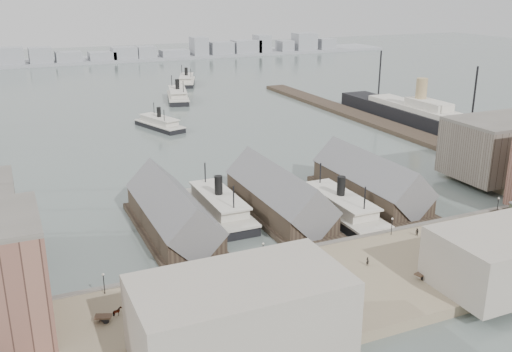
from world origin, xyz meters
name	(u,v)px	position (x,y,z in m)	size (l,w,h in m)	color
ground	(313,243)	(0.00, 0.00, 0.00)	(900.00, 900.00, 0.00)	#4F5B57
quay	(367,280)	(0.00, -20.00, 1.00)	(180.00, 30.00, 2.00)	#7E6F55
seawall	(326,248)	(0.00, -5.20, 1.15)	(180.00, 1.20, 2.30)	#59544C
east_wharf	(372,121)	(78.00, 90.00, 0.80)	(10.00, 180.00, 1.60)	#2D231C
ferry_shed_west	(172,214)	(-26.00, 16.88, 4.64)	(14.00, 42.00, 12.60)	#2D231C
ferry_shed_center	(278,197)	(0.00, 16.88, 4.64)	(14.00, 42.00, 12.60)	#2D231C
ferry_shed_east	(370,183)	(26.00, 16.88, 4.64)	(14.00, 42.00, 12.60)	#2D231C
warehouse_east_back	(501,148)	(68.00, 15.00, 9.50)	(28.00, 20.00, 15.00)	#60564C
street_bldg_center	(504,258)	(20.00, -32.00, 7.00)	(24.00, 16.00, 10.00)	gray
street_bldg_west	(241,317)	(-30.00, -32.00, 8.00)	(30.00, 16.00, 12.00)	gray
lamp_post_far_w	(104,280)	(-45.00, -7.00, 4.71)	(0.44, 0.44, 3.92)	black
lamp_post_near_w	(263,248)	(-15.00, -7.00, 4.71)	(0.44, 0.44, 3.92)	black
lamp_post_near_e	(392,223)	(15.00, -7.00, 4.71)	(0.44, 0.44, 3.92)	black
lamp_post_far_e	(498,202)	(45.00, -7.00, 4.71)	(0.44, 0.44, 3.92)	black
far_shore	(81,57)	(-2.07, 334.14, 3.91)	(500.00, 40.00, 15.72)	gray
ferry_docked_west	(219,206)	(-13.00, 22.56, 2.49)	(8.91, 29.71, 10.61)	black
ferry_docked_east	(340,207)	(13.00, 10.13, 2.51)	(9.01, 30.02, 10.72)	black
ferry_open_near	(159,123)	(-3.00, 114.83, 2.07)	(14.91, 25.85, 8.85)	black
ferry_open_mid	(178,95)	(19.81, 166.69, 2.57)	(16.06, 31.96, 10.95)	black
ferry_open_far	(187,80)	(37.98, 210.71, 2.35)	(17.41, 29.22, 10.01)	black
ocean_steamer	(419,115)	(92.00, 78.18, 4.01)	(12.75, 93.15, 18.63)	black
horse_cart_left	(113,314)	(-45.14, -15.20, 2.77)	(4.74, 2.98, 1.47)	black
horse_cart_center	(282,297)	(-18.27, -21.52, 2.80)	(4.97, 2.16, 1.57)	black
horse_cart_right	(431,274)	(10.02, -25.40, 2.77)	(4.77, 2.70, 1.49)	black
pedestrian_0	(125,309)	(-43.04, -14.54, 2.79)	(0.58, 0.42, 1.59)	black
pedestrian_1	(140,333)	(-42.39, -22.35, 2.82)	(0.80, 0.62, 1.65)	black
pedestrian_2	(218,284)	(-26.51, -13.30, 2.80)	(1.03, 0.59, 1.59)	black
pedestrian_3	(359,300)	(-7.21, -27.87, 2.87)	(1.02, 0.42, 1.74)	black
pedestrian_4	(310,270)	(-9.20, -15.19, 2.89)	(0.87, 0.57, 1.78)	black
pedestrian_5	(368,261)	(2.26, -16.71, 2.89)	(0.65, 0.48, 1.78)	black
pedestrian_6	(417,232)	(19.64, -9.65, 2.85)	(0.82, 0.64, 1.69)	black
pedestrian_7	(494,252)	(27.24, -23.40, 2.79)	(1.03, 0.59, 1.59)	black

